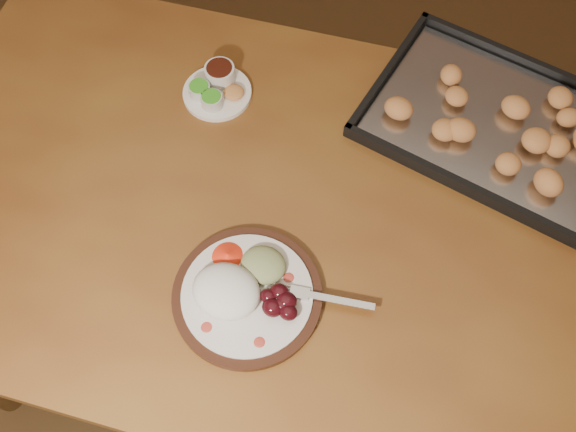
% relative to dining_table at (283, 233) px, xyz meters
% --- Properties ---
extents(ground, '(4.00, 4.00, 0.00)m').
position_rel_dining_table_xyz_m(ground, '(-0.25, 0.12, -0.65)').
color(ground, '#4E371B').
rests_on(ground, ground).
extents(dining_table, '(1.61, 1.10, 0.75)m').
position_rel_dining_table_xyz_m(dining_table, '(0.00, 0.00, 0.00)').
color(dining_table, brown).
rests_on(dining_table, ground).
extents(dinner_plate, '(0.34, 0.26, 0.06)m').
position_rel_dining_table_xyz_m(dinner_plate, '(0.01, -0.18, 0.12)').
color(dinner_plate, '#32170D').
rests_on(dinner_plate, dining_table).
extents(condiment_saucer, '(0.14, 0.14, 0.05)m').
position_rel_dining_table_xyz_m(condiment_saucer, '(-0.24, 0.20, 0.11)').
color(condiment_saucer, white).
rests_on(condiment_saucer, dining_table).
extents(baking_tray, '(0.53, 0.42, 0.05)m').
position_rel_dining_table_xyz_m(baking_tray, '(0.31, 0.35, 0.11)').
color(baking_tray, black).
rests_on(baking_tray, dining_table).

